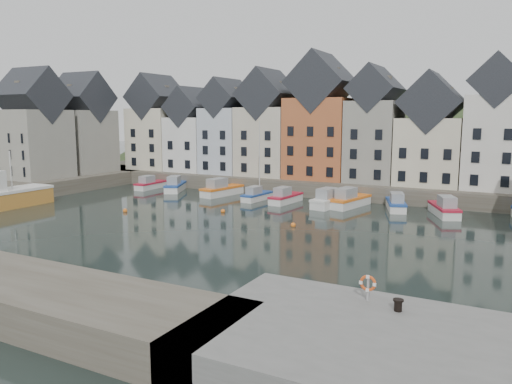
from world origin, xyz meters
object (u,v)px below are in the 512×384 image
Objects in this scene: boat_a at (150,184)px; life_ring_post at (368,284)px; boat_d at (257,195)px; mooring_bollard at (398,305)px.

boat_a is 55.63m from life_ring_post.
boat_a is 19.14m from boat_d.
life_ring_post is (23.79, -33.64, 2.18)m from boat_d.
boat_d is at bearing 125.27° from life_ring_post.
mooring_bollard is 0.43× the size of life_ring_post.
boat_a is at bearing 140.44° from life_ring_post.
life_ring_post reaches higher than boat_a.
boat_d is at bearing 126.55° from mooring_bollard.
mooring_bollard is 1.76m from life_ring_post.
boat_a is 10.56× the size of mooring_bollard.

